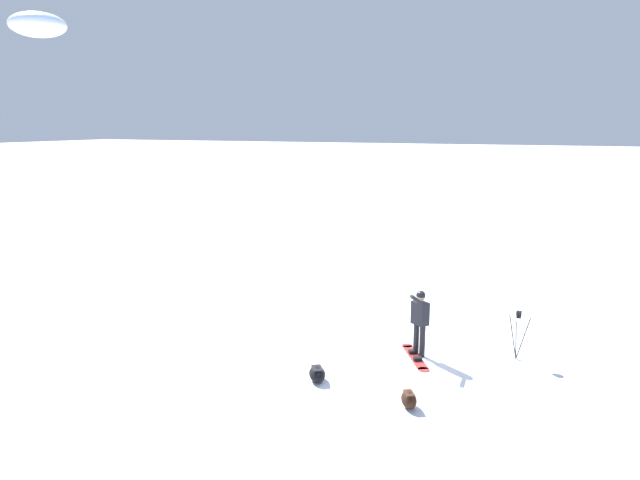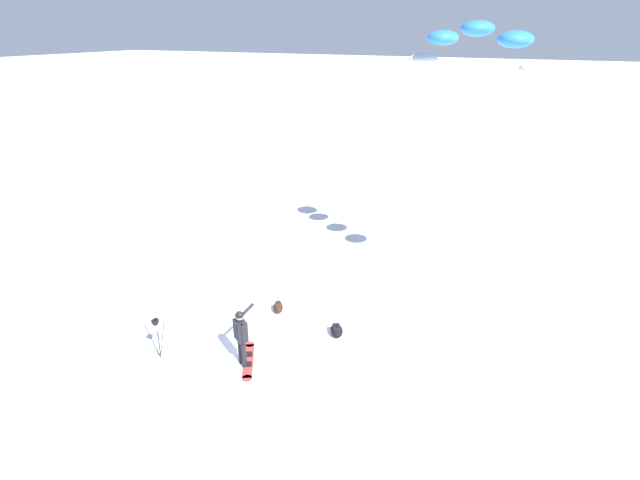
{
  "view_description": "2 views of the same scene",
  "coord_description": "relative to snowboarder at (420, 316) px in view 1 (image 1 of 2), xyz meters",
  "views": [
    {
      "loc": [
        -3.51,
        12.84,
        5.64
      ],
      "look_at": [
        0.9,
        2.48,
        3.36
      ],
      "focal_mm": 32.31,
      "sensor_mm": 36.0,
      "label": 1
    },
    {
      "loc": [
        5.91,
        -9.36,
        8.34
      ],
      "look_at": [
        0.59,
        2.08,
        2.85
      ],
      "focal_mm": 27.48,
      "sensor_mm": 36.0,
      "label": 2
    }
  ],
  "objects": [
    {
      "name": "ground_plane",
      "position": [
        0.5,
        0.47,
        -1.01
      ],
      "size": [
        300.0,
        300.0,
        0.0
      ],
      "primitive_type": "plane",
      "color": "white"
    },
    {
      "name": "snowboarder",
      "position": [
        0.0,
        0.0,
        0.0
      ],
      "size": [
        0.48,
        0.76,
        1.69
      ],
      "color": "black",
      "rests_on": "ground_plane"
    },
    {
      "name": "snowboard",
      "position": [
        0.04,
        0.18,
        -0.98
      ],
      "size": [
        1.0,
        1.55,
        0.1
      ],
      "color": "#B23333",
      "rests_on": "ground_plane"
    },
    {
      "name": "gear_bag_large",
      "position": [
        1.74,
        2.31,
        -0.84
      ],
      "size": [
        0.61,
        0.68,
        0.32
      ],
      "color": "black",
      "rests_on": "ground_plane"
    },
    {
      "name": "camera_tripod",
      "position": [
        -2.25,
        -0.7,
        -0.13
      ],
      "size": [
        0.52,
        0.52,
        1.22
      ],
      "color": "#262628",
      "rests_on": "ground_plane"
    },
    {
      "name": "gear_bag_small",
      "position": [
        -0.45,
        2.72,
        -0.83
      ],
      "size": [
        0.5,
        0.57,
        0.34
      ],
      "color": "black",
      "rests_on": "ground_plane"
    }
  ]
}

